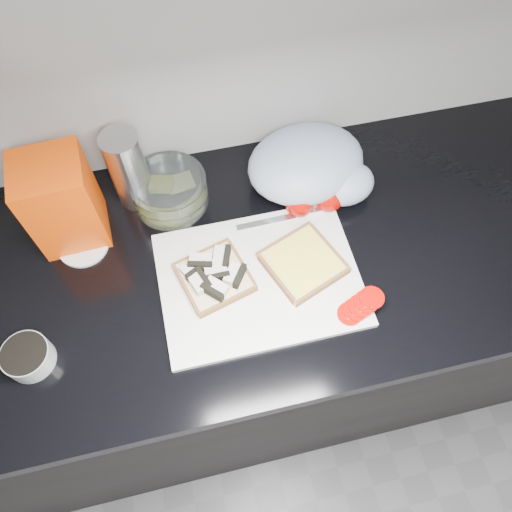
{
  "coord_description": "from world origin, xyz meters",
  "views": [
    {
      "loc": [
        -0.02,
        0.69,
        1.81
      ],
      "look_at": [
        0.09,
        1.17,
        0.95
      ],
      "focal_mm": 35.0,
      "sensor_mm": 36.0,
      "label": 1
    }
  ],
  "objects_px": {
    "cutting_board": "(259,279)",
    "steel_canister": "(129,170)",
    "glass_bowl": "(169,190)",
    "bread_bag": "(62,202)"
  },
  "relations": [
    {
      "from": "cutting_board",
      "to": "steel_canister",
      "type": "bearing_deg",
      "value": 129.13
    },
    {
      "from": "cutting_board",
      "to": "steel_canister",
      "type": "xyz_separation_m",
      "value": [
        -0.22,
        0.27,
        0.09
      ]
    },
    {
      "from": "glass_bowl",
      "to": "bread_bag",
      "type": "xyz_separation_m",
      "value": [
        -0.21,
        -0.03,
        0.07
      ]
    },
    {
      "from": "cutting_board",
      "to": "steel_canister",
      "type": "height_order",
      "value": "steel_canister"
    },
    {
      "from": "bread_bag",
      "to": "cutting_board",
      "type": "bearing_deg",
      "value": -33.4
    },
    {
      "from": "glass_bowl",
      "to": "cutting_board",
      "type": "bearing_deg",
      "value": -59.11
    },
    {
      "from": "steel_canister",
      "to": "bread_bag",
      "type": "bearing_deg",
      "value": -156.13
    },
    {
      "from": "glass_bowl",
      "to": "steel_canister",
      "type": "bearing_deg",
      "value": 160.67
    },
    {
      "from": "cutting_board",
      "to": "bread_bag",
      "type": "xyz_separation_m",
      "value": [
        -0.35,
        0.21,
        0.1
      ]
    },
    {
      "from": "glass_bowl",
      "to": "steel_canister",
      "type": "xyz_separation_m",
      "value": [
        -0.07,
        0.03,
        0.06
      ]
    }
  ]
}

